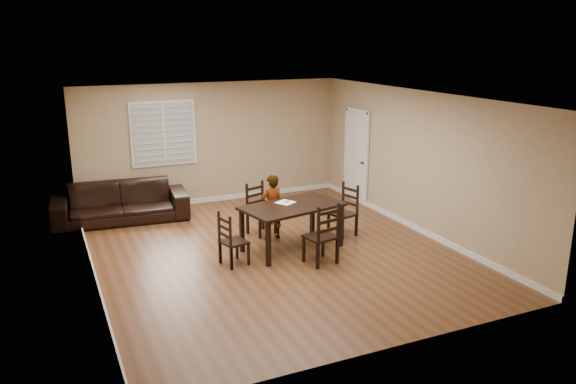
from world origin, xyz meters
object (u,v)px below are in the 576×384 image
Objects in this scene: child at (272,207)px; dining_table at (292,210)px; chair_far at (325,238)px; chair_left at (228,242)px; donut at (286,201)px; chair_right at (347,211)px; chair_near at (257,210)px; sofa at (121,202)px.

dining_table is at bearing 95.50° from child.
chair_far is 1.59m from chair_left.
chair_far is 1.17m from donut.
dining_table is at bearing -90.95° from chair_left.
dining_table is 18.96× the size of donut.
chair_left is 2.62m from chair_right.
child is (-0.32, 1.51, 0.14)m from chair_far.
chair_left is at bearing -33.94° from chair_far.
donut reaches higher than dining_table.
chair_near is 0.98m from donut.
child reaches higher than chair_far.
chair_far is 1.55m from child.
dining_table is at bearing -84.21° from donut.
chair_right is at bearing 3.72° from donut.
donut is (0.22, -0.87, 0.39)m from chair_near.
chair_far is 0.86× the size of child.
chair_right is at bearing -143.66° from chair_far.
sofa is (-2.40, 2.26, -0.23)m from child.
chair_left is at bearing -179.91° from dining_table.
sofa is at bearing 122.72° from chair_near.
chair_near is (-0.24, 1.07, -0.28)m from dining_table.
chair_right is (1.09, 1.18, -0.03)m from chair_far.
chair_near is at bearing 90.75° from dining_table.
child reaches higher than donut.
donut is (1.25, 0.47, 0.42)m from chair_left.
chair_left is 0.34× the size of sofa.
chair_far reaches higher than dining_table.
chair_far is at bearing -49.31° from sofa.
child is at bearing -38.39° from sofa.
chair_left reaches higher than donut.
dining_table is 3.85m from sofa.
child reaches higher than dining_table.
donut is (-0.21, 1.10, 0.36)m from chair_far.
chair_near is 9.86× the size of donut.
dining_table is 1.92× the size of chair_near.
sofa is (-1.26, 3.15, -0.02)m from chair_left.
chair_near is 0.37× the size of sofa.
dining_table is 1.80× the size of chair_far.
sofa is (-2.72, 3.77, -0.09)m from chair_far.
child reaches higher than chair_left.
chair_near is 1.69m from chair_left.
dining_table is at bearing -91.87° from chair_right.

